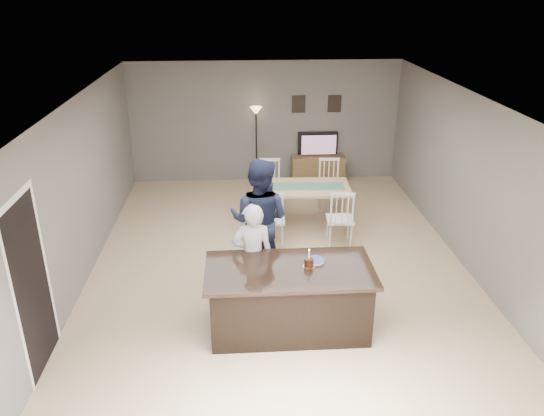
{
  "coord_description": "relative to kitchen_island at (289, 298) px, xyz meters",
  "views": [
    {
      "loc": [
        -0.61,
        -7.65,
        4.25
      ],
      "look_at": [
        -0.12,
        -0.3,
        1.1
      ],
      "focal_mm": 35.0,
      "sensor_mm": 36.0,
      "label": 1
    }
  ],
  "objects": [
    {
      "name": "tv_console",
      "position": [
        1.2,
        5.57,
        -0.15
      ],
      "size": [
        1.2,
        0.4,
        0.6
      ],
      "primitive_type": "cube",
      "color": "brown",
      "rests_on": "floor"
    },
    {
      "name": "floor",
      "position": [
        0.0,
        1.8,
        -0.45
      ],
      "size": [
        8.0,
        8.0,
        0.0
      ],
      "primitive_type": "plane",
      "color": "tan",
      "rests_on": "ground"
    },
    {
      "name": "tv_screen_glow",
      "position": [
        1.2,
        5.56,
        0.42
      ],
      "size": [
        0.78,
        0.0,
        0.78
      ],
      "primitive_type": "plane",
      "rotation": [
        1.57,
        0.0,
        3.14
      ],
      "color": "#E75719",
      "rests_on": "tv_console"
    },
    {
      "name": "floor_lamp",
      "position": [
        -0.2,
        5.59,
        0.9
      ],
      "size": [
        0.26,
        0.26,
        1.74
      ],
      "color": "black",
      "rests_on": "floor"
    },
    {
      "name": "room_shell",
      "position": [
        0.0,
        1.8,
        1.22
      ],
      "size": [
        8.0,
        8.0,
        8.0
      ],
      "color": "slate",
      "rests_on": "floor"
    },
    {
      "name": "man",
      "position": [
        -0.33,
        1.35,
        0.51
      ],
      "size": [
        1.13,
        1.01,
        1.93
      ],
      "primitive_type": "imported",
      "rotation": [
        0.0,
        0.0,
        2.79
      ],
      "color": "#191E37",
      "rests_on": "floor"
    },
    {
      "name": "television",
      "position": [
        1.2,
        5.64,
        0.41
      ],
      "size": [
        0.91,
        0.12,
        0.53
      ],
      "primitive_type": "imported",
      "rotation": [
        0.0,
        0.0,
        3.14
      ],
      "color": "black",
      "rests_on": "tv_console"
    },
    {
      "name": "kitchen_island",
      "position": [
        0.0,
        0.0,
        0.0
      ],
      "size": [
        2.15,
        1.1,
        0.9
      ],
      "color": "black",
      "rests_on": "floor"
    },
    {
      "name": "dining_table",
      "position": [
        0.55,
        3.14,
        0.21
      ],
      "size": [
        1.76,
        2.0,
        1.04
      ],
      "rotation": [
        0.0,
        0.0,
        -0.05
      ],
      "color": "tan",
      "rests_on": "floor"
    },
    {
      "name": "picture_frames",
      "position": [
        1.15,
        5.78,
        1.3
      ],
      "size": [
        1.1,
        0.02,
        0.38
      ],
      "color": "black",
      "rests_on": "room_shell"
    },
    {
      "name": "birthday_cake",
      "position": [
        0.25,
        0.04,
        0.5
      ],
      "size": [
        0.16,
        0.16,
        0.25
      ],
      "color": "gold",
      "rests_on": "kitchen_island"
    },
    {
      "name": "plate_stack",
      "position": [
        0.35,
        0.15,
        0.46
      ],
      "size": [
        0.23,
        0.23,
        0.04
      ],
      "color": "white",
      "rests_on": "kitchen_island"
    },
    {
      "name": "doorway",
      "position": [
        -2.99,
        -0.5,
        0.8
      ],
      "size": [
        0.0,
        2.1,
        2.65
      ],
      "color": "black",
      "rests_on": "floor"
    },
    {
      "name": "woman",
      "position": [
        -0.45,
        0.55,
        0.33
      ],
      "size": [
        0.6,
        0.42,
        1.57
      ],
      "primitive_type": "imported",
      "rotation": [
        0.0,
        0.0,
        3.23
      ],
      "color": "#BCBCC1",
      "rests_on": "floor"
    }
  ]
}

